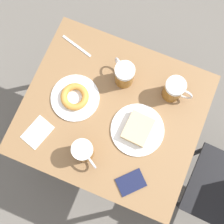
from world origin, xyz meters
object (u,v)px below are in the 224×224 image
object	(u,v)px
plate_with_cake	(138,129)
beer_mug_center	(174,90)
fork	(77,46)
beer_mug_left	(84,151)
passport_near_edge	(131,182)
plate_with_donut	(75,97)
beer_mug_right	(124,74)
napkin_folded	(37,132)

from	to	relation	value
plate_with_cake	beer_mug_center	world-z (taller)	beer_mug_center
fork	beer_mug_left	bearing A→B (deg)	27.96
passport_near_edge	plate_with_donut	bearing A→B (deg)	-124.42
plate_with_donut	beer_mug_left	distance (m)	0.28
beer_mug_right	passport_near_edge	bearing A→B (deg)	25.79
beer_mug_center	fork	distance (m)	0.54
beer_mug_right	passport_near_edge	size ratio (longest dim) A/B	0.91
plate_with_cake	plate_with_donut	distance (m)	0.34
beer_mug_right	fork	size ratio (longest dim) A/B	0.77
beer_mug_center	fork	size ratio (longest dim) A/B	0.80
plate_with_cake	passport_near_edge	distance (m)	0.25
plate_with_cake	fork	xyz separation A→B (m)	(-0.29, -0.45, -0.02)
napkin_folded	fork	xyz separation A→B (m)	(-0.48, -0.01, -0.00)
passport_near_edge	fork	bearing A→B (deg)	-136.12
plate_with_cake	beer_mug_right	distance (m)	0.27
passport_near_edge	beer_mug_left	bearing A→B (deg)	-99.81
plate_with_donut	beer_mug_center	world-z (taller)	beer_mug_center
plate_with_cake	fork	distance (m)	0.53
plate_with_cake	beer_mug_right	world-z (taller)	beer_mug_right
plate_with_cake	plate_with_donut	xyz separation A→B (m)	(-0.03, -0.34, -0.00)
beer_mug_center	fork	bearing A→B (deg)	-95.84
beer_mug_center	beer_mug_right	distance (m)	0.25
beer_mug_right	napkin_folded	xyz separation A→B (m)	(0.41, -0.28, -0.07)
beer_mug_left	napkin_folded	bearing A→B (deg)	-90.88
plate_with_donut	napkin_folded	distance (m)	0.25
plate_with_cake	napkin_folded	world-z (taller)	plate_with_cake
napkin_folded	beer_mug_left	bearing A→B (deg)	89.12
beer_mug_center	beer_mug_right	bearing A→B (deg)	-85.55
beer_mug_left	passport_near_edge	world-z (taller)	beer_mug_left
plate_with_donut	fork	bearing A→B (deg)	-157.33
beer_mug_right	fork	xyz separation A→B (m)	(-0.07, -0.29, -0.07)
plate_with_cake	beer_mug_right	size ratio (longest dim) A/B	1.86
plate_with_cake	beer_mug_left	bearing A→B (deg)	-43.67
beer_mug_center	passport_near_edge	distance (m)	0.48
napkin_folded	fork	bearing A→B (deg)	-179.08
beer_mug_right	napkin_folded	world-z (taller)	beer_mug_right
plate_with_cake	beer_mug_left	distance (m)	0.28
beer_mug_center	beer_mug_left	bearing A→B (deg)	-32.90
napkin_folded	beer_mug_right	bearing A→B (deg)	145.40
beer_mug_center	napkin_folded	size ratio (longest dim) A/B	0.88
plate_with_donut	beer_mug_right	xyz separation A→B (m)	(-0.18, 0.18, 0.05)
plate_with_donut	passport_near_edge	size ratio (longest dim) A/B	1.57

